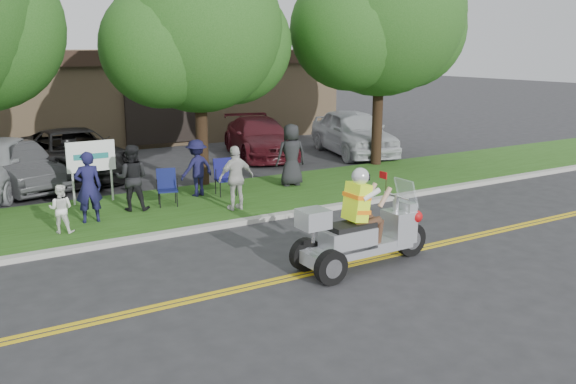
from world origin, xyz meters
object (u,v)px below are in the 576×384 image
lawn_chair_b (224,174)px  parked_car_far_right (353,132)px  spectator_adult_left (88,187)px  spectator_adult_right (236,178)px  parked_car_right (260,137)px  trike_scooter (360,233)px  parked_car_left (14,168)px  parked_car_mid (74,154)px  lawn_chair_a (167,185)px  spectator_adult_mid (132,178)px

lawn_chair_b → parked_car_far_right: (7.38, 3.80, 0.21)m
spectator_adult_left → parked_car_far_right: size_ratio=0.33×
lawn_chair_b → spectator_adult_right: spectator_adult_right is taller
parked_car_right → parked_car_far_right: bearing=-10.0°
trike_scooter → parked_car_right: size_ratio=0.59×
parked_car_right → parked_car_far_right: parked_car_far_right is taller
parked_car_left → trike_scooter: bearing=-81.0°
trike_scooter → parked_car_mid: bearing=103.2°
lawn_chair_a → spectator_adult_mid: size_ratio=0.57×
lawn_chair_b → parked_car_right: bearing=59.6°
spectator_adult_right → parked_car_left: 7.17m
trike_scooter → spectator_adult_right: size_ratio=1.83×
lawn_chair_b → parked_car_right: parked_car_right is taller
spectator_adult_mid → spectator_adult_right: 2.61m
parked_car_mid → lawn_chair_a: bearing=-80.7°
parked_car_left → parked_car_far_right: parked_car_far_right is taller
spectator_adult_right → parked_car_left: (-4.44, 5.63, -0.23)m
parked_car_right → parked_car_mid: bearing=-162.8°
lawn_chair_b → parked_car_far_right: bearing=34.1°
lawn_chair_a → parked_car_left: bearing=141.1°
spectator_adult_left → parked_car_mid: size_ratio=0.30×
spectator_adult_mid → spectator_adult_left: bearing=50.5°
lawn_chair_b → spectator_adult_mid: bearing=-165.9°
spectator_adult_mid → parked_car_mid: spectator_adult_mid is taller
spectator_adult_right → spectator_adult_mid: bearing=-31.0°
spectator_adult_left → parked_car_far_right: spectator_adult_left is taller
trike_scooter → parked_car_far_right: 12.69m
parked_car_mid → parked_car_right: size_ratio=1.10×
lawn_chair_b → spectator_adult_mid: (-2.70, -0.35, 0.27)m
lawn_chair_a → parked_car_right: bearing=58.8°
lawn_chair_b → spectator_adult_left: 4.01m
lawn_chair_b → parked_car_right: size_ratio=0.20×
spectator_adult_left → parked_car_right: 10.06m
spectator_adult_right → parked_car_left: size_ratio=0.39×
spectator_adult_mid → parked_car_far_right: bearing=-131.2°
lawn_chair_b → trike_scooter: bearing=-84.9°
parked_car_far_right → parked_car_mid: bearing=-171.4°
spectator_adult_left → spectator_adult_mid: size_ratio=1.01×
parked_car_left → parked_car_mid: size_ratio=0.75×
trike_scooter → parked_car_far_right: (7.57, 10.19, 0.20)m
spectator_adult_mid → parked_car_mid: 5.28m
parked_car_right → parked_car_far_right: (3.35, -1.50, 0.14)m
spectator_adult_mid → parked_car_far_right: spectator_adult_mid is taller
lawn_chair_a → spectator_adult_mid: spectator_adult_mid is taller
lawn_chair_a → parked_car_left: size_ratio=0.22×
trike_scooter → parked_car_left: bearing=113.9°
parked_car_left → parked_car_right: size_ratio=0.83×
trike_scooter → spectator_adult_mid: 6.55m
lawn_chair_a → spectator_adult_right: size_ratio=0.58×
trike_scooter → lawn_chair_b: bearing=87.8°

